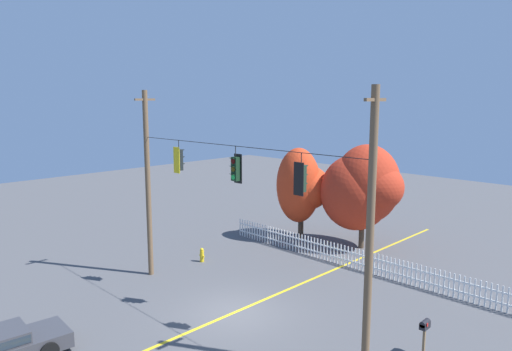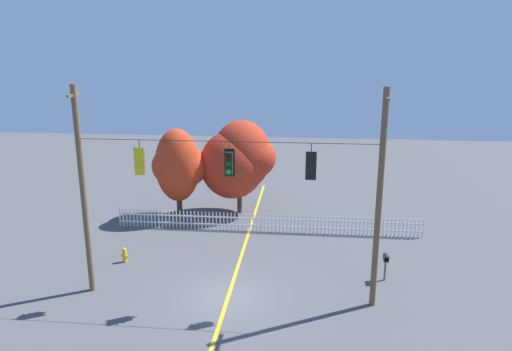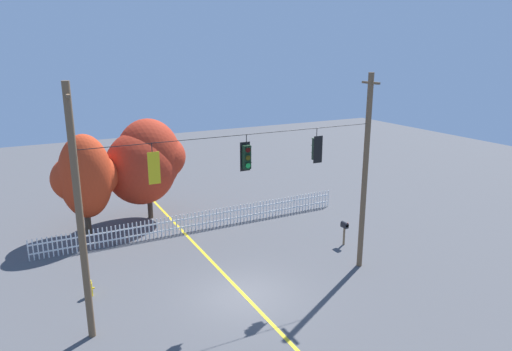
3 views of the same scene
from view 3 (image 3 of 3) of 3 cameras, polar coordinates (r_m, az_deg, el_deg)
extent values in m
plane|color=#4C4C4F|center=(20.39, -1.43, -14.63)|extent=(80.00, 80.00, 0.00)
cube|color=gold|center=(20.38, -1.43, -14.62)|extent=(0.16, 36.00, 0.01)
cylinder|color=brown|center=(16.91, -20.96, -4.93)|extent=(0.26, 0.26, 9.22)
cylinder|color=brown|center=(21.87, 13.33, 0.15)|extent=(0.26, 0.26, 9.22)
cube|color=brown|center=(16.04, -22.37, 9.19)|extent=(0.10, 1.10, 0.10)
cube|color=brown|center=(21.20, 14.02, 11.07)|extent=(0.10, 1.10, 0.10)
cylinder|color=black|center=(17.96, -1.58, 5.05)|extent=(12.27, 0.02, 0.02)
cylinder|color=black|center=(16.78, -12.75, 3.24)|extent=(0.03, 0.03, 0.41)
cube|color=yellow|center=(16.80, -12.50, 0.90)|extent=(0.43, 0.02, 1.18)
cube|color=black|center=(16.93, -12.62, 1.00)|extent=(0.30, 0.24, 0.95)
cylinder|color=#410706|center=(16.98, -12.80, 2.13)|extent=(0.20, 0.03, 0.20)
cube|color=black|center=(17.00, -12.86, 2.54)|extent=(0.22, 0.12, 0.06)
cylinder|color=#463B09|center=(17.05, -12.74, 1.10)|extent=(0.20, 0.03, 0.20)
cube|color=black|center=(17.07, -12.80, 1.50)|extent=(0.22, 0.12, 0.06)
cylinder|color=green|center=(17.13, -12.68, 0.07)|extent=(0.20, 0.03, 0.20)
cube|color=black|center=(17.14, -12.74, 0.48)|extent=(0.22, 0.12, 0.06)
cylinder|color=black|center=(18.06, -1.19, 4.41)|extent=(0.03, 0.03, 0.43)
cube|color=black|center=(18.32, -1.36, 2.36)|extent=(0.43, 0.02, 1.18)
cube|color=black|center=(18.20, -1.18, 2.28)|extent=(0.30, 0.24, 0.95)
cylinder|color=#410706|center=(18.02, -1.00, 3.18)|extent=(0.20, 0.03, 0.20)
cube|color=black|center=(17.95, -0.93, 3.51)|extent=(0.22, 0.12, 0.06)
cylinder|color=#463B09|center=(18.08, -0.99, 2.20)|extent=(0.20, 0.03, 0.20)
cube|color=black|center=(18.02, -0.93, 2.53)|extent=(0.22, 0.12, 0.06)
cylinder|color=green|center=(18.16, -0.99, 1.23)|extent=(0.20, 0.03, 0.20)
cube|color=black|center=(18.09, -0.93, 1.55)|extent=(0.22, 0.12, 0.06)
cylinder|color=black|center=(19.73, 7.53, 5.21)|extent=(0.03, 0.03, 0.43)
cube|color=black|center=(19.76, 7.68, 3.20)|extent=(0.43, 0.02, 1.16)
cube|color=#1E3323|center=(19.86, 7.46, 3.27)|extent=(0.30, 0.24, 0.94)
cylinder|color=#410706|center=(19.91, 7.27, 4.22)|extent=(0.20, 0.03, 0.20)
cube|color=#1E3323|center=(19.92, 7.21, 4.57)|extent=(0.22, 0.12, 0.06)
cylinder|color=#463B09|center=(19.97, 7.24, 3.34)|extent=(0.20, 0.03, 0.20)
cube|color=#1E3323|center=(19.98, 7.18, 3.69)|extent=(0.22, 0.12, 0.06)
cylinder|color=green|center=(20.04, 7.21, 2.47)|extent=(0.20, 0.03, 0.20)
cube|color=#1E3323|center=(20.05, 7.15, 2.82)|extent=(0.22, 0.12, 0.06)
cube|color=white|center=(25.70, -26.36, -8.34)|extent=(0.06, 0.04, 1.12)
cube|color=white|center=(25.70, -25.86, -8.28)|extent=(0.06, 0.04, 1.12)
cube|color=white|center=(25.70, -25.36, -8.22)|extent=(0.06, 0.04, 1.12)
cube|color=white|center=(25.70, -24.86, -8.16)|extent=(0.06, 0.04, 1.12)
cube|color=white|center=(25.71, -24.35, -8.10)|extent=(0.06, 0.04, 1.12)
cube|color=white|center=(25.71, -23.85, -8.03)|extent=(0.06, 0.04, 1.12)
cube|color=white|center=(25.72, -23.35, -7.97)|extent=(0.06, 0.04, 1.12)
cube|color=white|center=(25.73, -22.85, -7.91)|extent=(0.06, 0.04, 1.12)
cube|color=white|center=(25.74, -22.35, -7.84)|extent=(0.06, 0.04, 1.12)
cube|color=white|center=(25.76, -21.86, -7.78)|extent=(0.06, 0.04, 1.12)
cube|color=white|center=(25.77, -21.36, -7.71)|extent=(0.06, 0.04, 1.12)
cube|color=white|center=(25.79, -20.86, -7.65)|extent=(0.06, 0.04, 1.12)
cube|color=white|center=(25.81, -20.36, -7.58)|extent=(0.06, 0.04, 1.12)
cube|color=white|center=(25.83, -19.87, -7.51)|extent=(0.06, 0.04, 1.12)
cube|color=white|center=(25.85, -19.38, -7.44)|extent=(0.06, 0.04, 1.12)
cube|color=white|center=(25.88, -18.88, -7.38)|extent=(0.06, 0.04, 1.12)
cube|color=white|center=(25.91, -18.39, -7.31)|extent=(0.06, 0.04, 1.12)
cube|color=white|center=(25.94, -17.90, -7.24)|extent=(0.06, 0.04, 1.12)
cube|color=white|center=(25.97, -17.41, -7.17)|extent=(0.06, 0.04, 1.12)
cube|color=white|center=(26.00, -16.92, -7.10)|extent=(0.06, 0.04, 1.12)
cube|color=white|center=(26.03, -16.43, -7.03)|extent=(0.06, 0.04, 1.12)
cube|color=white|center=(26.07, -15.95, -6.96)|extent=(0.06, 0.04, 1.12)
cube|color=white|center=(26.11, -15.47, -6.89)|extent=(0.06, 0.04, 1.12)
cube|color=white|center=(26.15, -14.98, -6.82)|extent=(0.06, 0.04, 1.12)
cube|color=white|center=(26.19, -14.50, -6.75)|extent=(0.06, 0.04, 1.12)
cube|color=white|center=(26.24, -14.02, -6.68)|extent=(0.06, 0.04, 1.12)
cube|color=white|center=(26.28, -13.55, -6.61)|extent=(0.06, 0.04, 1.12)
cube|color=white|center=(26.33, -13.07, -6.54)|extent=(0.06, 0.04, 1.12)
cube|color=white|center=(26.38, -12.60, -6.46)|extent=(0.06, 0.04, 1.12)
cube|color=white|center=(26.43, -12.13, -6.39)|extent=(0.06, 0.04, 1.12)
cube|color=white|center=(26.48, -11.66, -6.32)|extent=(0.06, 0.04, 1.12)
cube|color=white|center=(26.54, -11.19, -6.25)|extent=(0.06, 0.04, 1.12)
cube|color=white|center=(26.60, -10.73, -6.18)|extent=(0.06, 0.04, 1.12)
cube|color=white|center=(26.65, -10.26, -6.10)|extent=(0.06, 0.04, 1.12)
cube|color=white|center=(26.71, -9.80, -6.03)|extent=(0.06, 0.04, 1.12)
cube|color=white|center=(26.78, -9.34, -5.96)|extent=(0.06, 0.04, 1.12)
cube|color=white|center=(26.84, -8.89, -5.89)|extent=(0.06, 0.04, 1.12)
cube|color=white|center=(26.91, -8.43, -5.81)|extent=(0.06, 0.04, 1.12)
cube|color=white|center=(26.97, -7.98, -5.74)|extent=(0.06, 0.04, 1.12)
cube|color=white|center=(27.04, -7.53, -5.67)|extent=(0.06, 0.04, 1.12)
cube|color=white|center=(27.11, -7.09, -5.60)|extent=(0.06, 0.04, 1.12)
cube|color=white|center=(27.18, -6.64, -5.52)|extent=(0.06, 0.04, 1.12)
cube|color=white|center=(27.26, -6.20, -5.45)|extent=(0.06, 0.04, 1.12)
cube|color=white|center=(27.33, -5.76, -5.38)|extent=(0.06, 0.04, 1.12)
cube|color=white|center=(27.41, -5.32, -5.31)|extent=(0.06, 0.04, 1.12)
cube|color=white|center=(27.49, -4.89, -5.23)|extent=(0.06, 0.04, 1.12)
cube|color=white|center=(27.57, -4.46, -5.16)|extent=(0.06, 0.04, 1.12)
cube|color=white|center=(27.65, -4.03, -5.09)|extent=(0.06, 0.04, 1.12)
cube|color=white|center=(27.74, -3.60, -5.02)|extent=(0.06, 0.04, 1.12)
cube|color=white|center=(27.82, -3.18, -4.95)|extent=(0.06, 0.04, 1.12)
cube|color=white|center=(27.91, -2.76, -4.88)|extent=(0.06, 0.04, 1.12)
cube|color=white|center=(28.00, -2.34, -4.81)|extent=(0.06, 0.04, 1.12)
cube|color=white|center=(28.09, -1.92, -4.73)|extent=(0.06, 0.04, 1.12)
cube|color=white|center=(28.18, -1.51, -4.66)|extent=(0.06, 0.04, 1.12)
cube|color=white|center=(28.27, -1.10, -4.59)|extent=(0.06, 0.04, 1.12)
cube|color=white|center=(28.36, -0.69, -4.52)|extent=(0.06, 0.04, 1.12)
cube|color=white|center=(28.46, -0.29, -4.45)|extent=(0.06, 0.04, 1.12)
cube|color=white|center=(28.56, 0.11, -4.38)|extent=(0.06, 0.04, 1.12)
cube|color=white|center=(28.65, 0.51, -4.31)|extent=(0.06, 0.04, 1.12)
cube|color=white|center=(28.75, 0.91, -4.24)|extent=(0.06, 0.04, 1.12)
cube|color=white|center=(28.86, 1.30, -4.18)|extent=(0.06, 0.04, 1.12)
cube|color=white|center=(28.96, 1.69, -4.11)|extent=(0.06, 0.04, 1.12)
cube|color=white|center=(29.06, 2.08, -4.04)|extent=(0.06, 0.04, 1.12)
cube|color=white|center=(29.17, 2.46, -3.97)|extent=(0.06, 0.04, 1.12)
cube|color=white|center=(29.27, 2.85, -3.90)|extent=(0.06, 0.04, 1.12)
cube|color=white|center=(29.38, 3.22, -3.84)|extent=(0.06, 0.04, 1.12)
cube|color=white|center=(29.49, 3.60, -3.77)|extent=(0.06, 0.04, 1.12)
cube|color=white|center=(29.60, 3.97, -3.70)|extent=(0.06, 0.04, 1.12)
cube|color=white|center=(29.71, 4.34, -3.63)|extent=(0.06, 0.04, 1.12)
cube|color=white|center=(29.83, 4.71, -3.57)|extent=(0.06, 0.04, 1.12)
cube|color=white|center=(29.94, 5.08, -3.50)|extent=(0.06, 0.04, 1.12)
cube|color=white|center=(30.06, 5.44, -3.44)|extent=(0.06, 0.04, 1.12)
cube|color=white|center=(30.18, 5.80, -3.37)|extent=(0.06, 0.04, 1.12)
cube|color=white|center=(30.29, 6.15, -3.31)|extent=(0.06, 0.04, 1.12)
cube|color=white|center=(30.41, 6.51, -3.24)|extent=(0.06, 0.04, 1.12)
cube|color=white|center=(30.53, 6.86, -3.18)|extent=(0.06, 0.04, 1.12)
cube|color=white|center=(30.65, 7.21, -3.12)|extent=(0.06, 0.04, 1.12)
cube|color=white|center=(30.78, 7.55, -3.05)|extent=(0.06, 0.04, 1.12)
cube|color=white|center=(30.90, 7.89, -2.99)|extent=(0.06, 0.04, 1.12)
cube|color=white|center=(31.03, 8.23, -2.93)|extent=(0.06, 0.04, 1.12)
cube|color=white|center=(31.15, 8.57, -2.87)|extent=(0.06, 0.04, 1.12)
cube|color=white|center=(31.28, 8.90, -2.81)|extent=(0.06, 0.04, 1.12)
cube|color=white|center=(27.26, -6.87, -5.98)|extent=(18.17, 0.03, 0.08)
cube|color=white|center=(27.09, -6.90, -5.05)|extent=(18.17, 0.03, 0.08)
cylinder|color=#473828|center=(27.87, -20.14, -4.85)|extent=(0.35, 0.35, 2.05)
ellipsoid|color=red|center=(26.79, -20.33, -0.11)|extent=(2.85, 2.58, 4.68)
ellipsoid|color=red|center=(27.31, -20.39, -0.20)|extent=(3.64, 3.01, 2.91)
cylinder|color=#473828|center=(29.46, -12.99, -3.34)|extent=(0.31, 0.31, 1.93)
ellipsoid|color=#B22D19|center=(28.58, -14.05, 0.96)|extent=(4.24, 3.90, 4.51)
ellipsoid|color=#B22D19|center=(28.85, -13.14, 2.29)|extent=(3.91, 3.72, 4.65)
ellipsoid|color=#B22D19|center=(28.90, -12.44, 2.18)|extent=(3.84, 3.20, 3.09)
cylinder|color=gold|center=(21.40, -19.86, -13.13)|extent=(0.22, 0.22, 0.62)
sphere|color=gold|center=(21.23, -19.95, -12.24)|extent=(0.20, 0.20, 0.20)
cylinder|color=gold|center=(21.37, -20.27, -13.12)|extent=(0.08, 0.08, 0.08)
cylinder|color=gold|center=(21.40, -19.46, -13.00)|extent=(0.08, 0.08, 0.08)
cube|color=brown|center=(25.42, 10.83, -7.38)|extent=(0.08, 0.08, 0.98)
cube|color=black|center=(25.20, 10.90, -6.12)|extent=(0.22, 0.44, 0.20)
cylinder|color=black|center=(25.17, 10.91, -5.90)|extent=(0.22, 0.44, 0.22)
cube|color=red|center=(25.17, 11.29, -5.90)|extent=(0.02, 0.08, 0.12)
camera|label=1|loc=(21.72, 53.92, 5.44)|focal=33.28mm
camera|label=2|loc=(11.22, 77.40, 5.39)|focal=33.23mm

